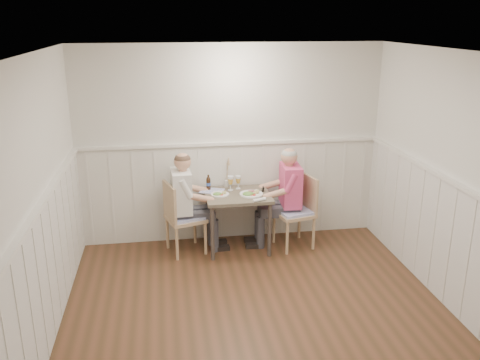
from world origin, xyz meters
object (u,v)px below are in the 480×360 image
at_px(man_in_pink, 287,204).
at_px(grass_vase, 226,173).
at_px(chair_left, 181,215).
at_px(diner_cream, 185,210).
at_px(dining_table, 238,202).
at_px(chair_right, 298,209).
at_px(beer_bottle, 208,183).

distance_m(man_in_pink, grass_vase, 0.89).
distance_m(chair_left, diner_cream, 0.08).
bearing_deg(grass_vase, diner_cream, -153.17).
relative_size(man_in_pink, grass_vase, 3.19).
bearing_deg(chair_left, man_in_pink, 2.22).
distance_m(dining_table, grass_vase, 0.44).
xyz_separation_m(chair_left, man_in_pink, (1.38, 0.05, 0.05)).
xyz_separation_m(chair_right, grass_vase, (-0.90, 0.35, 0.42)).
bearing_deg(grass_vase, man_in_pink, -19.62).
distance_m(dining_table, chair_left, 0.74).
distance_m(chair_right, beer_bottle, 1.22).
relative_size(chair_right, grass_vase, 2.27).
xyz_separation_m(diner_cream, beer_bottle, (0.32, 0.20, 0.28)).
distance_m(chair_right, grass_vase, 1.05).
bearing_deg(man_in_pink, dining_table, -176.64).
xyz_separation_m(man_in_pink, beer_bottle, (-1.01, 0.18, 0.28)).
bearing_deg(man_in_pink, diner_cream, -179.33).
xyz_separation_m(dining_table, man_in_pink, (0.66, 0.04, -0.08)).
height_order(dining_table, beer_bottle, beer_bottle).
relative_size(chair_right, beer_bottle, 4.66).
bearing_deg(chair_left, grass_vase, 27.57).
xyz_separation_m(beer_bottle, grass_vase, (0.25, 0.09, 0.10)).
height_order(diner_cream, beer_bottle, diner_cream).
height_order(dining_table, man_in_pink, man_in_pink).
relative_size(chair_right, man_in_pink, 0.71).
bearing_deg(dining_table, chair_right, -2.55).
bearing_deg(diner_cream, grass_vase, 26.83).
relative_size(beer_bottle, grass_vase, 0.49).
relative_size(dining_table, man_in_pink, 0.61).
bearing_deg(diner_cream, chair_left, -145.30).
bearing_deg(beer_bottle, diner_cream, -148.27).
relative_size(man_in_pink, diner_cream, 1.00).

